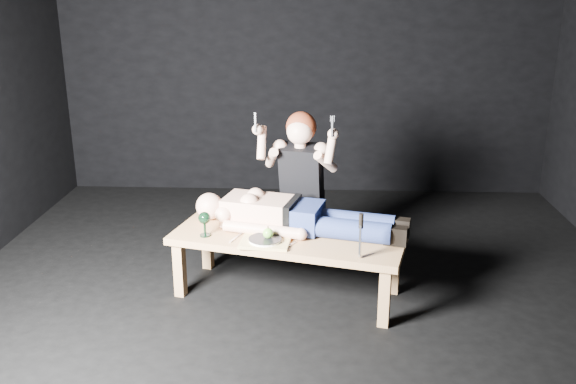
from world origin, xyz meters
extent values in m
plane|color=black|center=(0.00, 0.00, 0.00)|extent=(5.00, 5.00, 0.00)
plane|color=black|center=(0.00, 2.50, 1.50)|extent=(5.00, 0.00, 5.00)
cube|color=#A07E4D|center=(-0.07, 0.09, 0.23)|extent=(1.70, 0.97, 0.45)
cube|color=tan|center=(-0.21, -0.06, 0.46)|extent=(0.35, 0.27, 0.02)
cylinder|color=white|center=(-0.21, -0.06, 0.48)|extent=(0.24, 0.24, 0.02)
sphere|color=#5DAB31|center=(-0.19, -0.05, 0.52)|extent=(0.07, 0.07, 0.07)
cube|color=#B2B2B7|center=(-0.42, 0.02, 0.45)|extent=(0.07, 0.16, 0.01)
cube|color=#B2B2B7|center=(-0.05, -0.10, 0.45)|extent=(0.11, 0.15, 0.01)
cube|color=#B2B2B7|center=(-0.07, -0.01, 0.45)|extent=(0.08, 0.16, 0.01)
camera|label=1|loc=(0.12, -3.89, 2.09)|focal=38.78mm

